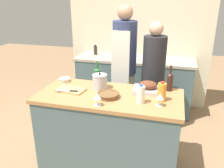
% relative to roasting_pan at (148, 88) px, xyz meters
% --- Properties ---
extents(ground_plane, '(12.00, 12.00, 0.00)m').
position_rel_roasting_pan_xyz_m(ground_plane, '(-0.39, -0.18, -0.95)').
color(ground_plane, '#9E7A56').
extents(kitchen_island, '(1.56, 0.74, 0.90)m').
position_rel_roasting_pan_xyz_m(kitchen_island, '(-0.39, -0.18, -0.50)').
color(kitchen_island, '#4C666B').
rests_on(kitchen_island, ground_plane).
extents(back_counter, '(1.97, 0.60, 0.91)m').
position_rel_roasting_pan_xyz_m(back_counter, '(-0.39, 1.37, -0.49)').
color(back_counter, '#4C666B').
rests_on(back_counter, ground_plane).
extents(back_wall, '(2.47, 0.10, 2.55)m').
position_rel_roasting_pan_xyz_m(back_wall, '(-0.39, 1.72, 0.33)').
color(back_wall, beige).
rests_on(back_wall, ground_plane).
extents(roasting_pan, '(0.34, 0.29, 0.13)m').
position_rel_roasting_pan_xyz_m(roasting_pan, '(0.00, 0.00, 0.00)').
color(roasting_pan, '#BCBCC1').
rests_on(roasting_pan, kitchen_island).
extents(wicker_basket, '(0.23, 0.23, 0.05)m').
position_rel_roasting_pan_xyz_m(wicker_basket, '(-0.38, -0.25, -0.02)').
color(wicker_basket, brown).
rests_on(wicker_basket, kitchen_island).
extents(cutting_board, '(0.34, 0.22, 0.02)m').
position_rel_roasting_pan_xyz_m(cutting_board, '(-0.84, -0.18, -0.04)').
color(cutting_board, tan).
rests_on(cutting_board, kitchen_island).
extents(stock_pot, '(0.17, 0.17, 0.19)m').
position_rel_roasting_pan_xyz_m(stock_pot, '(-0.54, -0.03, 0.03)').
color(stock_pot, '#B7B7BC').
rests_on(stock_pot, kitchen_island).
extents(mixing_bowl, '(0.14, 0.14, 0.05)m').
position_rel_roasting_pan_xyz_m(mixing_bowl, '(-1.04, 0.07, -0.02)').
color(mixing_bowl, beige).
rests_on(mixing_bowl, kitchen_island).
extents(juice_jug, '(0.08, 0.08, 0.20)m').
position_rel_roasting_pan_xyz_m(juice_jug, '(0.16, -0.19, 0.05)').
color(juice_jug, orange).
rests_on(juice_jug, kitchen_island).
extents(milk_jug, '(0.08, 0.08, 0.20)m').
position_rel_roasting_pan_xyz_m(milk_jug, '(-0.03, -0.30, 0.04)').
color(milk_jug, white).
rests_on(milk_jug, kitchen_island).
extents(wine_bottle_green, '(0.08, 0.08, 0.27)m').
position_rel_roasting_pan_xyz_m(wine_bottle_green, '(-0.62, 0.11, 0.06)').
color(wine_bottle_green, '#28662D').
rests_on(wine_bottle_green, kitchen_island).
extents(wine_bottle_dark, '(0.07, 0.07, 0.29)m').
position_rel_roasting_pan_xyz_m(wine_bottle_dark, '(0.22, 0.11, 0.06)').
color(wine_bottle_dark, '#381E19').
rests_on(wine_bottle_dark, kitchen_island).
extents(wine_glass_left, '(0.08, 0.08, 0.13)m').
position_rel_roasting_pan_xyz_m(wine_glass_left, '(-0.43, -0.47, 0.05)').
color(wine_glass_left, silver).
rests_on(wine_glass_left, kitchen_island).
extents(wine_glass_right, '(0.08, 0.08, 0.13)m').
position_rel_roasting_pan_xyz_m(wine_glass_right, '(0.15, -0.31, 0.05)').
color(wine_glass_right, silver).
rests_on(wine_glass_right, kitchen_island).
extents(knife_chef, '(0.24, 0.06, 0.01)m').
position_rel_roasting_pan_xyz_m(knife_chef, '(-0.84, -0.24, -0.03)').
color(knife_chef, '#B7B7BC').
rests_on(knife_chef, cutting_board).
extents(stand_mixer, '(0.18, 0.14, 0.30)m').
position_rel_roasting_pan_xyz_m(stand_mixer, '(-0.62, 1.39, 0.09)').
color(stand_mixer, '#B22323').
rests_on(stand_mixer, back_counter).
extents(condiment_bottle_tall, '(0.06, 0.06, 0.17)m').
position_rel_roasting_pan_xyz_m(condiment_bottle_tall, '(-0.65, 1.23, 0.04)').
color(condiment_bottle_tall, '#B28E2D').
rests_on(condiment_bottle_tall, back_counter).
extents(condiment_bottle_short, '(0.06, 0.06, 0.17)m').
position_rel_roasting_pan_xyz_m(condiment_bottle_short, '(-1.11, 1.46, 0.04)').
color(condiment_bottle_short, '#332D28').
rests_on(condiment_bottle_short, back_counter).
extents(person_cook_aproned, '(0.33, 0.34, 1.79)m').
position_rel_roasting_pan_xyz_m(person_cook_aproned, '(-0.42, 0.68, 0.06)').
color(person_cook_aproned, beige).
rests_on(person_cook_aproned, ground_plane).
extents(person_cook_guest, '(0.31, 0.31, 1.59)m').
position_rel_roasting_pan_xyz_m(person_cook_guest, '(-0.00, 0.65, -0.06)').
color(person_cook_guest, beige).
rests_on(person_cook_guest, ground_plane).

